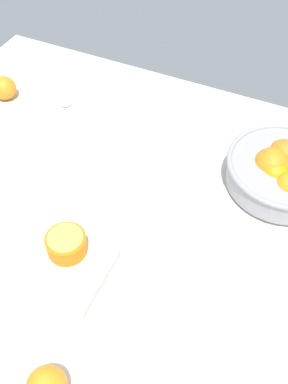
{
  "coord_description": "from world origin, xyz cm",
  "views": [
    {
      "loc": [
        28.38,
        -53.12,
        78.17
      ],
      "look_at": [
        3.41,
        0.95,
        7.45
      ],
      "focal_mm": 40.95,
      "sensor_mm": 36.0,
      "label": 1
    }
  ],
  "objects_px": {
    "fruit_bowl": "(284,170)",
    "cutting_board": "(47,259)",
    "loose_orange_3": "(4,88)",
    "orange_half_0": "(66,244)",
    "spoon": "(55,107)"
  },
  "relations": [
    {
      "from": "fruit_bowl",
      "to": "cutting_board",
      "type": "height_order",
      "value": "fruit_bowl"
    },
    {
      "from": "fruit_bowl",
      "to": "cutting_board",
      "type": "bearing_deg",
      "value": -132.9
    },
    {
      "from": "loose_orange_3",
      "to": "fruit_bowl",
      "type": "bearing_deg",
      "value": 0.02
    },
    {
      "from": "orange_half_0",
      "to": "spoon",
      "type": "bearing_deg",
      "value": 125.8
    },
    {
      "from": "loose_orange_3",
      "to": "spoon",
      "type": "distance_m",
      "value": 0.15
    },
    {
      "from": "loose_orange_3",
      "to": "spoon",
      "type": "relative_size",
      "value": 0.55
    },
    {
      "from": "cutting_board",
      "to": "orange_half_0",
      "type": "bearing_deg",
      "value": 43.19
    },
    {
      "from": "cutting_board",
      "to": "spoon",
      "type": "distance_m",
      "value": 0.5
    },
    {
      "from": "spoon",
      "to": "cutting_board",
      "type": "bearing_deg",
      "value": -59.33
    },
    {
      "from": "cutting_board",
      "to": "spoon",
      "type": "bearing_deg",
      "value": 120.67
    },
    {
      "from": "fruit_bowl",
      "to": "loose_orange_3",
      "type": "relative_size",
      "value": 4.07
    },
    {
      "from": "fruit_bowl",
      "to": "spoon",
      "type": "xyz_separation_m",
      "value": [
        -0.64,
        0.02,
        -0.04
      ]
    },
    {
      "from": "cutting_board",
      "to": "loose_orange_3",
      "type": "height_order",
      "value": "loose_orange_3"
    },
    {
      "from": "fruit_bowl",
      "to": "cutting_board",
      "type": "xyz_separation_m",
      "value": [
        -0.38,
        -0.41,
        -0.04
      ]
    },
    {
      "from": "fruit_bowl",
      "to": "spoon",
      "type": "height_order",
      "value": "fruit_bowl"
    }
  ]
}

